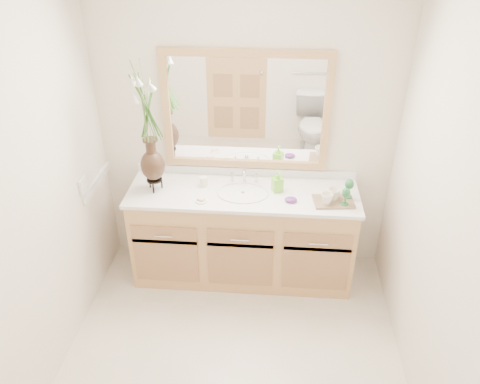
# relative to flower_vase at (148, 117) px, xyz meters

# --- Properties ---
(floor) EXTENTS (2.60, 2.60, 0.00)m
(floor) POSITION_rel_flower_vase_xyz_m (0.70, -1.00, -1.45)
(floor) COLOR beige
(floor) RESTS_ON ground
(ceiling) EXTENTS (2.40, 2.60, 0.02)m
(ceiling) POSITION_rel_flower_vase_xyz_m (0.70, -1.00, 0.95)
(ceiling) COLOR white
(ceiling) RESTS_ON wall_back
(wall_back) EXTENTS (2.40, 0.02, 2.40)m
(wall_back) POSITION_rel_flower_vase_xyz_m (0.70, 0.30, -0.25)
(wall_back) COLOR white
(wall_back) RESTS_ON floor
(wall_left) EXTENTS (0.02, 2.60, 2.40)m
(wall_left) POSITION_rel_flower_vase_xyz_m (-0.50, -1.00, -0.25)
(wall_left) COLOR white
(wall_left) RESTS_ON floor
(wall_right) EXTENTS (0.02, 2.60, 2.40)m
(wall_right) POSITION_rel_flower_vase_xyz_m (1.90, -1.00, -0.25)
(wall_right) COLOR white
(wall_right) RESTS_ON floor
(vanity) EXTENTS (1.80, 0.55, 0.80)m
(vanity) POSITION_rel_flower_vase_xyz_m (0.70, 0.02, -1.05)
(vanity) COLOR tan
(vanity) RESTS_ON floor
(counter) EXTENTS (1.84, 0.57, 0.03)m
(counter) POSITION_rel_flower_vase_xyz_m (0.70, 0.02, -0.64)
(counter) COLOR white
(counter) RESTS_ON vanity
(sink) EXTENTS (0.38, 0.34, 0.23)m
(sink) POSITION_rel_flower_vase_xyz_m (0.70, -0.00, -0.68)
(sink) COLOR white
(sink) RESTS_ON counter
(mirror) EXTENTS (1.32, 0.04, 0.97)m
(mirror) POSITION_rel_flower_vase_xyz_m (0.70, 0.28, -0.05)
(mirror) COLOR white
(mirror) RESTS_ON wall_back
(switch_plate) EXTENTS (0.02, 0.12, 0.12)m
(switch_plate) POSITION_rel_flower_vase_xyz_m (-0.48, -0.23, -0.47)
(switch_plate) COLOR white
(switch_plate) RESTS_ON wall_left
(flower_vase) EXTENTS (0.22, 0.22, 0.92)m
(flower_vase) POSITION_rel_flower_vase_xyz_m (0.00, 0.00, 0.00)
(flower_vase) COLOR black
(flower_vase) RESTS_ON counter
(tumbler) EXTENTS (0.06, 0.06, 0.08)m
(tumbler) POSITION_rel_flower_vase_xyz_m (0.38, 0.09, -0.58)
(tumbler) COLOR white
(tumbler) RESTS_ON counter
(soap_dish) EXTENTS (0.09, 0.09, 0.03)m
(soap_dish) POSITION_rel_flower_vase_xyz_m (0.39, -0.15, -0.61)
(soap_dish) COLOR white
(soap_dish) RESTS_ON counter
(soap_bottle) EXTENTS (0.09, 0.09, 0.16)m
(soap_bottle) POSITION_rel_flower_vase_xyz_m (0.98, 0.06, -0.54)
(soap_bottle) COLOR #7DE535
(soap_bottle) RESTS_ON counter
(purple_dish) EXTENTS (0.12, 0.11, 0.03)m
(purple_dish) POSITION_rel_flower_vase_xyz_m (1.08, -0.10, -0.60)
(purple_dish) COLOR #5F2775
(purple_dish) RESTS_ON counter
(tray) EXTENTS (0.32, 0.23, 0.02)m
(tray) POSITION_rel_flower_vase_xyz_m (1.41, -0.08, -0.61)
(tray) COLOR brown
(tray) RESTS_ON counter
(mug_left) EXTENTS (0.12, 0.11, 0.09)m
(mug_left) POSITION_rel_flower_vase_xyz_m (1.35, -0.12, -0.56)
(mug_left) COLOR white
(mug_left) RESTS_ON tray
(mug_right) EXTENTS (0.12, 0.12, 0.10)m
(mug_right) POSITION_rel_flower_vase_xyz_m (1.41, -0.06, -0.56)
(mug_right) COLOR white
(mug_right) RESTS_ON tray
(goblet_front) EXTENTS (0.06, 0.06, 0.14)m
(goblet_front) POSITION_rel_flower_vase_xyz_m (1.49, -0.13, -0.51)
(goblet_front) COLOR #236A36
(goblet_front) RESTS_ON tray
(goblet_back) EXTENTS (0.07, 0.07, 0.15)m
(goblet_back) POSITION_rel_flower_vase_xyz_m (1.52, -0.02, -0.50)
(goblet_back) COLOR #236A36
(goblet_back) RESTS_ON tray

